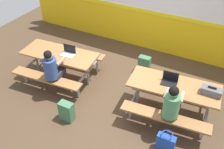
{
  "coord_description": "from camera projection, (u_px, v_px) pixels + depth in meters",
  "views": [
    {
      "loc": [
        2.17,
        -4.23,
        4.08
      ],
      "look_at": [
        0.0,
        -0.1,
        0.55
      ],
      "focal_mm": 41.72,
      "sensor_mm": 36.0,
      "label": 1
    }
  ],
  "objects": [
    {
      "name": "tote_bag_bright",
      "position": [
        166.0,
        143.0,
        4.79
      ],
      "size": [
        0.34,
        0.21,
        0.43
      ],
      "color": "#1E47B2",
      "rests_on": "ground"
    },
    {
      "name": "picnic_table_left",
      "position": [
        60.0,
        59.0,
        6.32
      ],
      "size": [
        1.89,
        1.69,
        0.74
      ],
      "color": "#9E6B3D",
      "rests_on": "ground"
    },
    {
      "name": "satchel_spare",
      "position": [
        67.0,
        111.0,
        5.4
      ],
      "size": [
        0.3,
        0.22,
        0.44
      ],
      "color": "#3F724C",
      "rests_on": "ground"
    },
    {
      "name": "laptop_dark",
      "position": [
        169.0,
        81.0,
        5.29
      ],
      "size": [
        0.34,
        0.25,
        0.22
      ],
      "color": "black",
      "rests_on": "picnic_table_right"
    },
    {
      "name": "student_further",
      "position": [
        172.0,
        105.0,
        4.84
      ],
      "size": [
        0.38,
        0.53,
        1.21
      ],
      "color": "#2D2D38",
      "rests_on": "ground"
    },
    {
      "name": "laptop_silver",
      "position": [
        68.0,
        53.0,
        6.15
      ],
      "size": [
        0.34,
        0.25,
        0.22
      ],
      "color": "silver",
      "rests_on": "picnic_table_left"
    },
    {
      "name": "ground_plane",
      "position": [
        114.0,
        91.0,
        6.26
      ],
      "size": [
        10.0,
        10.0,
        0.02
      ],
      "primitive_type": "cube",
      "color": "#4C3826"
    },
    {
      "name": "picnic_table_right",
      "position": [
        173.0,
        91.0,
        5.36
      ],
      "size": [
        1.89,
        1.69,
        0.74
      ],
      "color": "#9E6B3D",
      "rests_on": "ground"
    },
    {
      "name": "toolbox_grey",
      "position": [
        211.0,
        91.0,
        5.0
      ],
      "size": [
        0.4,
        0.18,
        0.18
      ],
      "color": "#595B60",
      "rests_on": "picnic_table_right"
    },
    {
      "name": "backpack_dark",
      "position": [
        144.0,
        64.0,
        6.76
      ],
      "size": [
        0.3,
        0.22,
        0.44
      ],
      "color": "#3F724C",
      "rests_on": "ground"
    },
    {
      "name": "accent_backdrop",
      "position": [
        152.0,
        8.0,
        7.1
      ],
      "size": [
        8.0,
        0.14,
        2.6
      ],
      "color": "yellow",
      "rests_on": "ground"
    },
    {
      "name": "student_nearer",
      "position": [
        53.0,
        68.0,
        5.78
      ],
      "size": [
        0.38,
        0.53,
        1.21
      ],
      "color": "#2D2D38",
      "rests_on": "ground"
    }
  ]
}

